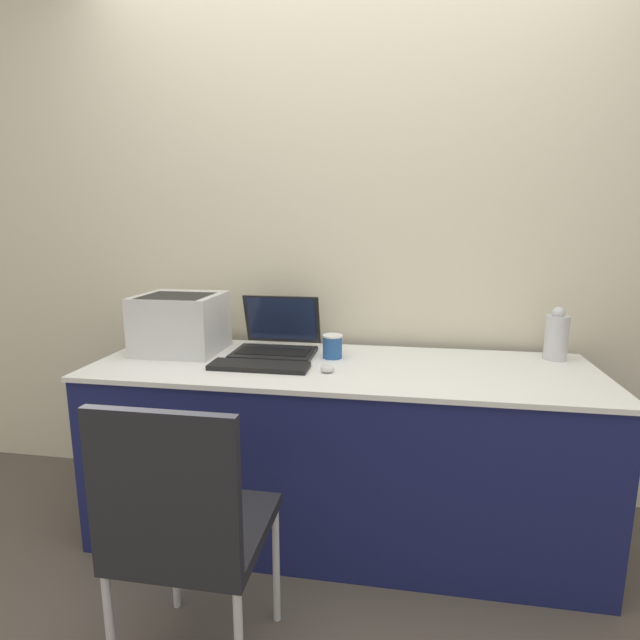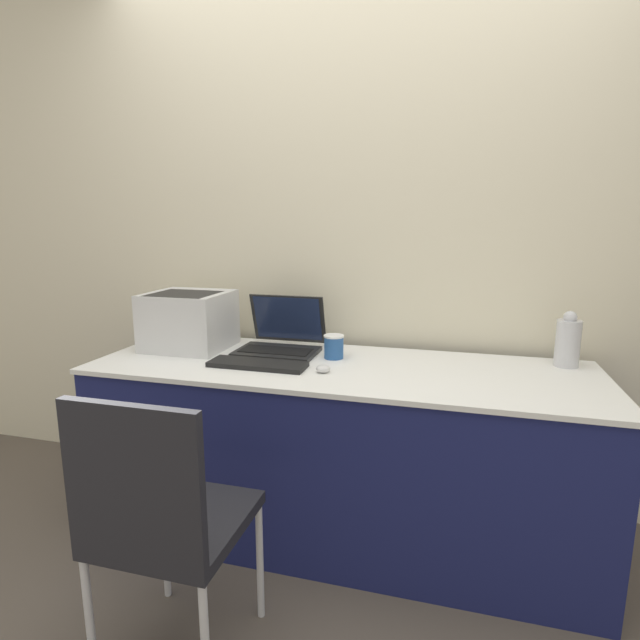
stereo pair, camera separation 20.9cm
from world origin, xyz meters
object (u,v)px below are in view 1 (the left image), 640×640
coffee_cup (332,346)px  metal_pitcher (557,336)px  chair (186,523)px  printer (180,321)px  laptop_left (277,340)px  external_keyboard (259,366)px  mouse (327,369)px

coffee_cup → metal_pitcher: bearing=8.1°
metal_pitcher → chair: size_ratio=0.26×
printer → laptop_left: size_ratio=1.00×
printer → laptop_left: 0.45m
external_keyboard → metal_pitcher: (1.22, 0.35, 0.09)m
laptop_left → metal_pitcher: 1.22m
printer → metal_pitcher: 1.66m
printer → external_keyboard: (0.43, -0.21, -0.13)m
laptop_left → mouse: size_ratio=6.32×
printer → mouse: 0.75m
coffee_cup → chair: (-0.28, -0.92, -0.29)m
mouse → coffee_cup: bearing=92.8°
printer → external_keyboard: 0.49m
external_keyboard → chair: 0.75m
printer → coffee_cup: size_ratio=3.52×
external_keyboard → printer: bearing=154.2°
chair → printer: bearing=114.7°
metal_pitcher → laptop_left: bearing=-176.3°
chair → coffee_cup: bearing=73.2°
coffee_cup → metal_pitcher: size_ratio=0.44×
laptop_left → chair: laptop_left is taller
chair → metal_pitcher: bearing=40.6°
printer → chair: bearing=-65.3°
printer → metal_pitcher: (1.65, 0.14, -0.04)m
external_keyboard → chair: (-0.01, -0.71, -0.24)m
mouse → chair: size_ratio=0.06×
coffee_cup → mouse: size_ratio=1.80×
mouse → metal_pitcher: (0.94, 0.35, 0.09)m
metal_pitcher → chair: metal_pitcher is taller
coffee_cup → mouse: bearing=-87.2°
printer → chair: size_ratio=0.40×
laptop_left → metal_pitcher: laptop_left is taller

